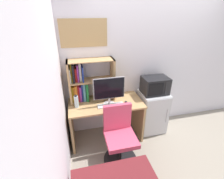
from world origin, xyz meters
The scene contains 12 objects.
wall_back centered at (0.40, 0.02, 1.30)m, with size 6.40×0.04×2.60m, color silver.
wall_left centered at (-1.62, -1.60, 1.30)m, with size 0.04×4.40×2.60m, color silver.
desk centered at (-0.92, -0.31, 0.53)m, with size 1.25×0.62×0.77m.
hutch_bookshelf centered at (-1.25, -0.12, 1.11)m, with size 0.76×0.28×0.71m.
monitor centered at (-0.88, -0.39, 1.04)m, with size 0.51×0.21×0.48m.
keyboard centered at (-0.87, -0.43, 0.78)m, with size 0.43×0.13×0.02m, color silver.
computer_mouse centered at (-0.60, -0.42, 0.78)m, with size 0.05×0.08×0.03m, color black.
water_bottle centered at (-1.41, -0.34, 0.87)m, with size 0.07×0.07×0.22m.
mini_fridge centered at (-0.01, -0.26, 0.41)m, with size 0.50×0.49×0.82m.
microwave centered at (-0.01, -0.26, 0.97)m, with size 0.45×0.34×0.30m.
desk_chair centered at (-0.82, -0.82, 0.40)m, with size 0.52×0.52×0.92m.
wall_corkboard centered at (-1.19, -0.01, 1.87)m, with size 0.73×0.02×0.42m, color tan.
Camera 1 is at (-1.39, -2.65, 2.19)m, focal length 26.08 mm.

